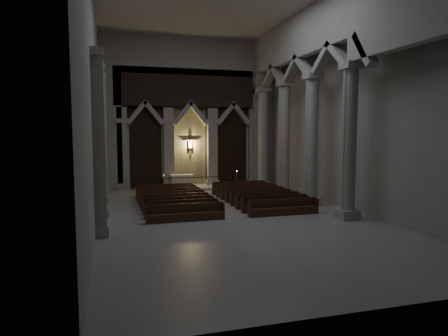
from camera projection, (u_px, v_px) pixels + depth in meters
name	position (u px, v px, depth m)	size (l,w,h in m)	color
room	(232.00, 73.00, 20.99)	(24.00, 24.10, 12.00)	gray
sanctuary_wall	(190.00, 105.00, 32.13)	(14.00, 0.77, 12.00)	#9F9D94
right_arcade	(314.00, 76.00, 23.74)	(1.00, 24.00, 12.00)	#9F9D94
left_pilasters	(102.00, 143.00, 22.84)	(0.60, 13.00, 8.03)	#9F9D94
sanctuary_step	(193.00, 187.00, 31.84)	(8.50, 2.60, 0.15)	#9F9D94
altar	(182.00, 180.00, 31.93)	(1.83, 0.73, 0.93)	beige
altar_rail	(195.00, 181.00, 30.98)	(5.21, 0.09, 1.02)	black
candle_stand_left	(164.00, 187.00, 30.13)	(0.21, 0.21, 1.27)	olive
candle_stand_right	(237.00, 184.00, 31.14)	(0.25, 0.25, 1.47)	olive
pews	(217.00, 200.00, 24.71)	(9.42, 8.21, 0.90)	black
worshipper	(232.00, 187.00, 28.02)	(0.49, 0.32, 1.34)	black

